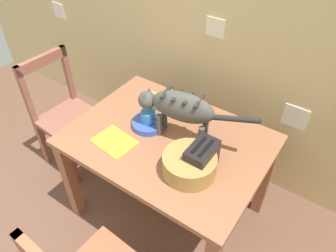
% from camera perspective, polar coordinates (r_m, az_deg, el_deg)
% --- Properties ---
extents(wall_rear, '(5.39, 0.11, 2.50)m').
position_cam_1_polar(wall_rear, '(2.30, 7.89, 19.33)').
color(wall_rear, '#DBC487').
rests_on(wall_rear, ground_plane).
extents(dining_table, '(1.19, 0.88, 0.74)m').
position_cam_1_polar(dining_table, '(2.04, 0.00, -4.04)').
color(dining_table, '#965D41').
rests_on(dining_table, ground_plane).
extents(cat, '(0.71, 0.20, 0.32)m').
position_cam_1_polar(cat, '(1.85, 2.04, 3.24)').
color(cat, '#4A4843').
rests_on(cat, dining_table).
extents(saucer_bowl, '(0.21, 0.21, 0.04)m').
position_cam_1_polar(saucer_bowl, '(2.05, -3.45, 0.40)').
color(saucer_bowl, '#3753BA').
rests_on(saucer_bowl, dining_table).
extents(coffee_mug, '(0.13, 0.09, 0.08)m').
position_cam_1_polar(coffee_mug, '(2.01, -3.45, 1.62)').
color(coffee_mug, '#2D79C2').
rests_on(coffee_mug, saucer_bowl).
extents(magazine, '(0.26, 0.21, 0.01)m').
position_cam_1_polar(magazine, '(1.98, -9.35, -2.68)').
color(magazine, gold).
rests_on(magazine, dining_table).
extents(book_stack, '(0.17, 0.14, 0.04)m').
position_cam_1_polar(book_stack, '(2.23, -2.24, 4.34)').
color(book_stack, '#49954D').
rests_on(book_stack, dining_table).
extents(wicker_basket, '(0.29, 0.29, 0.12)m').
position_cam_1_polar(wicker_basket, '(1.75, 3.77, -6.68)').
color(wicker_basket, '#A87F41').
rests_on(wicker_basket, dining_table).
extents(toaster, '(0.12, 0.20, 0.18)m').
position_cam_1_polar(toaster, '(1.76, 5.86, -5.57)').
color(toaster, black).
rests_on(toaster, dining_table).
extents(wooden_chair_near, '(0.45, 0.45, 0.94)m').
position_cam_1_polar(wooden_chair_near, '(2.70, -17.34, 1.73)').
color(wooden_chair_near, '#915848').
rests_on(wooden_chair_near, ground_plane).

